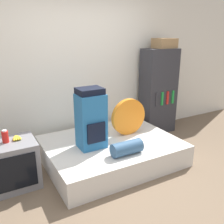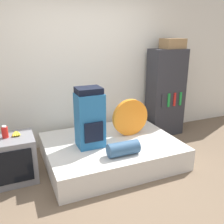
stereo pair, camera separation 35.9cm
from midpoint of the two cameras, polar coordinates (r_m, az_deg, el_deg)
ground_plane at (r=3.23m, az=5.43°, el=-17.83°), size 16.00×16.00×0.00m
wall_back at (r=4.21m, az=-5.25°, el=9.99°), size 8.00×0.05×2.60m
bed at (r=3.81m, az=2.46°, el=-8.84°), size 1.91×1.49×0.32m
backpack at (r=3.44m, az=-2.13°, el=-1.51°), size 0.37×0.33×0.85m
tent_bag at (r=3.88m, az=6.82°, el=-1.27°), size 0.58×0.07×0.58m
sleeping_roll at (r=3.31m, az=5.74°, el=-8.38°), size 0.43×0.19×0.19m
television at (r=3.48m, az=-19.30°, el=-10.21°), size 0.61×0.52×0.60m
canister at (r=3.35m, az=-20.54°, el=-4.38°), size 0.08×0.08×0.16m
banana_bunch at (r=3.41m, az=-18.31°, el=-4.81°), size 0.12×0.16×0.04m
bookshelf at (r=4.77m, az=14.27°, el=4.24°), size 0.64×0.40×1.59m
cardboard_box at (r=4.71m, az=15.95°, el=14.81°), size 0.38×0.31×0.17m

